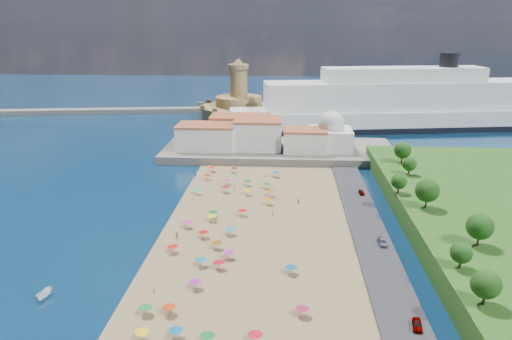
{
  "coord_description": "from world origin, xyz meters",
  "views": [
    {
      "loc": [
        12.9,
        -118.19,
        51.85
      ],
      "look_at": [
        4.0,
        25.0,
        8.0
      ],
      "focal_mm": 35.0,
      "sensor_mm": 36.0,
      "label": 1
    }
  ],
  "objects": [
    {
      "name": "cruise_ship",
      "position": [
        67.95,
        124.57,
        10.69
      ],
      "size": [
        166.92,
        49.91,
        36.11
      ],
      "color": "black",
      "rests_on": "ground"
    },
    {
      "name": "terrace",
      "position": [
        10.0,
        73.0,
        1.5
      ],
      "size": [
        90.0,
        36.0,
        3.0
      ],
      "primitive_type": "cube",
      "color": "#59544C",
      "rests_on": "ground"
    },
    {
      "name": "beachgoers",
      "position": [
        -3.23,
        -3.88,
        1.1
      ],
      "size": [
        34.99,
        100.09,
        1.88
      ],
      "color": "tan",
      "rests_on": "beach"
    },
    {
      "name": "ground",
      "position": [
        0.0,
        0.0,
        0.0
      ],
      "size": [
        700.0,
        700.0,
        0.0
      ],
      "primitive_type": "plane",
      "color": "#071938",
      "rests_on": "ground"
    },
    {
      "name": "domed_building",
      "position": [
        30.0,
        71.0,
        8.97
      ],
      "size": [
        16.0,
        16.0,
        15.0
      ],
      "color": "silver",
      "rests_on": "terrace"
    },
    {
      "name": "jetty",
      "position": [
        -12.0,
        108.0,
        1.2
      ],
      "size": [
        18.0,
        70.0,
        2.4
      ],
      "primitive_type": "cube",
      "color": "#59544C",
      "rests_on": "ground"
    },
    {
      "name": "hillside_trees",
      "position": [
        49.05,
        -4.63,
        10.03
      ],
      "size": [
        14.7,
        104.89,
        7.67
      ],
      "color": "#382314",
      "rests_on": "hillside"
    },
    {
      "name": "moored_boats",
      "position": [
        -31.65,
        -46.9,
        0.78
      ],
      "size": [
        6.54,
        29.91,
        1.62
      ],
      "color": "white",
      "rests_on": "ground"
    },
    {
      "name": "fortress",
      "position": [
        -12.0,
        138.0,
        6.68
      ],
      "size": [
        40.0,
        40.0,
        32.4
      ],
      "color": "#A48952",
      "rests_on": "ground"
    },
    {
      "name": "waterfront_buildings",
      "position": [
        -3.05,
        73.64,
        7.88
      ],
      "size": [
        57.0,
        29.0,
        11.0
      ],
      "color": "silver",
      "rests_on": "terrace"
    },
    {
      "name": "parked_cars",
      "position": [
        36.0,
        -11.89,
        1.34
      ],
      "size": [
        2.17,
        72.21,
        1.34
      ],
      "color": "gray",
      "rests_on": "promenade"
    },
    {
      "name": "breakwater",
      "position": [
        -110.0,
        153.0,
        1.3
      ],
      "size": [
        199.03,
        34.77,
        2.6
      ],
      "primitive_type": "cube",
      "rotation": [
        0.0,
        0.0,
        0.14
      ],
      "color": "#59544C",
      "rests_on": "ground"
    },
    {
      "name": "beach_parasols",
      "position": [
        -1.91,
        -12.53,
        2.15
      ],
      "size": [
        33.58,
        115.63,
        2.2
      ],
      "color": "gray",
      "rests_on": "beach"
    }
  ]
}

